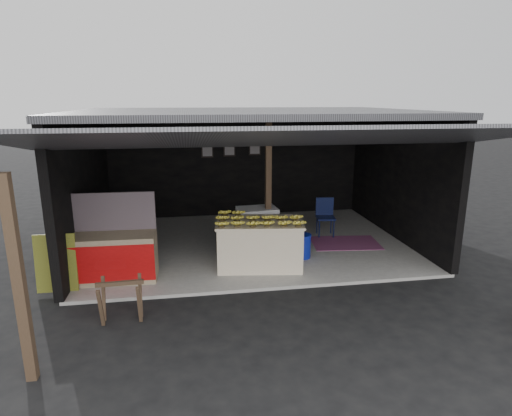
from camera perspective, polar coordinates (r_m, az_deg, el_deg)
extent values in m
plane|color=black|center=(7.61, 2.07, -10.96)|extent=(80.00, 80.00, 0.00)
cube|color=gray|center=(9.88, -0.80, -4.66)|extent=(7.00, 5.00, 0.06)
cube|color=black|center=(11.94, -2.63, 5.98)|extent=(7.00, 0.15, 2.90)
cube|color=black|center=(9.63, -21.92, 2.90)|extent=(0.15, 5.00, 2.90)
cube|color=black|center=(10.59, 18.29, 4.18)|extent=(0.15, 5.00, 2.90)
cube|color=#232326|center=(9.34, -0.86, 12.58)|extent=(7.20, 5.20, 0.12)
cube|color=#232326|center=(5.97, 4.14, 9.29)|extent=(7.40, 2.47, 0.48)
cube|color=#453122|center=(8.97, 1.64, 3.01)|extent=(0.12, 0.12, 2.85)
cube|color=#453122|center=(5.57, -29.06, -8.63)|extent=(0.12, 0.12, 2.50)
cube|color=silver|center=(8.35, 0.48, -4.92)|extent=(1.71, 1.17, 0.87)
cube|color=silver|center=(8.21, 0.48, -1.91)|extent=(1.78, 1.24, 0.04)
cube|color=white|center=(9.26, 0.14, -2.77)|extent=(0.88, 0.63, 0.93)
cube|color=navy|center=(8.97, 0.45, -3.02)|extent=(0.65, 0.07, 0.28)
cube|color=#B21414|center=(9.07, 0.44, -4.98)|extent=(0.42, 0.05, 0.09)
cube|color=#998466|center=(8.16, -18.45, -6.24)|extent=(1.53, 0.70, 0.85)
cube|color=#B10B0C|center=(7.84, -18.82, -7.11)|extent=(1.51, 0.06, 0.66)
cube|color=white|center=(7.84, -18.83, -7.13)|extent=(0.51, 0.02, 0.17)
cube|color=#19194B|center=(8.20, -18.58, -0.44)|extent=(1.51, 0.09, 0.71)
cube|color=black|center=(8.02, -25.13, -6.67)|extent=(0.67, 0.15, 1.00)
cube|color=#453122|center=(6.69, -20.00, -12.45)|extent=(0.06, 0.26, 0.65)
cube|color=#453122|center=(6.63, -15.30, -12.32)|extent=(0.06, 0.26, 0.65)
cube|color=#453122|center=(6.97, -19.65, -11.27)|extent=(0.06, 0.26, 0.65)
cube|color=#453122|center=(6.92, -15.16, -11.13)|extent=(0.06, 0.26, 0.65)
cube|color=#453122|center=(6.68, -17.72, -9.54)|extent=(0.69, 0.09, 0.06)
cylinder|color=#0D1B95|center=(8.89, 6.26, -5.15)|extent=(0.32, 0.32, 0.47)
cylinder|color=#0A1137|center=(10.17, 8.43, -2.77)|extent=(0.03, 0.03, 0.44)
cylinder|color=#0A1137|center=(10.23, 10.33, -2.74)|extent=(0.03, 0.03, 0.44)
cylinder|color=#0A1137|center=(10.49, 8.13, -2.22)|extent=(0.03, 0.03, 0.44)
cylinder|color=#0A1137|center=(10.55, 9.97, -2.19)|extent=(0.03, 0.03, 0.44)
cube|color=#0A1137|center=(10.30, 9.26, -1.29)|extent=(0.48, 0.48, 0.04)
cube|color=#0A1137|center=(10.42, 9.13, 0.19)|extent=(0.42, 0.10, 0.45)
cube|color=#731954|center=(9.98, 11.80, -4.57)|extent=(1.60, 1.16, 0.01)
cube|color=black|center=(11.73, -6.51, 7.72)|extent=(0.32, 0.03, 0.42)
cube|color=#4C4C59|center=(11.71, -6.51, 7.71)|extent=(0.26, 0.02, 0.34)
cube|color=black|center=(11.77, -3.57, 7.90)|extent=(0.32, 0.03, 0.42)
cube|color=#4C4C59|center=(11.75, -3.56, 7.89)|extent=(0.26, 0.02, 0.34)
cube|color=black|center=(11.86, -0.17, 8.08)|extent=(0.32, 0.03, 0.42)
cube|color=#4C4C59|center=(11.84, -0.16, 8.07)|extent=(0.26, 0.02, 0.34)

